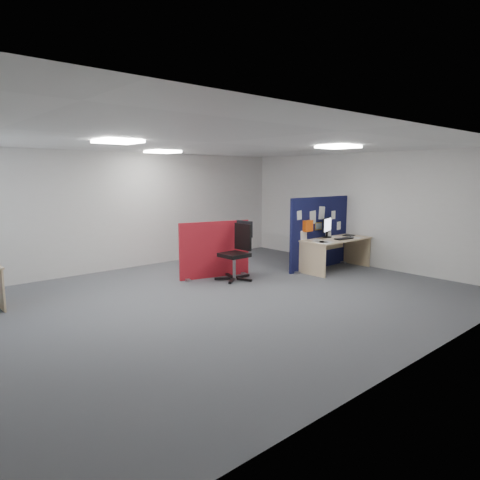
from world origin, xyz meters
TOP-DOWN VIEW (x-y plane):
  - floor at (0.00, 0.00)m, footprint 9.00×9.00m
  - ceiling at (0.00, 0.00)m, footprint 9.00×7.00m
  - wall_back at (0.00, 3.50)m, footprint 9.00×0.02m
  - wall_front at (0.00, -3.50)m, footprint 9.00×0.02m
  - wall_right at (4.50, 0.00)m, footprint 0.02×7.00m
  - ceiling_lights at (0.33, 0.67)m, footprint 4.10×4.10m
  - navy_divider at (3.46, 0.51)m, footprint 2.03×0.30m
  - main_desk at (3.58, 0.15)m, footprint 1.77×0.79m
  - monitor_main at (3.58, 0.37)m, footprint 0.51×0.22m
  - keyboard at (3.63, -0.06)m, footprint 0.47×0.23m
  - mouse at (3.94, -0.07)m, footprint 0.10×0.07m
  - paper_tray at (4.21, 0.20)m, footprint 0.32×0.27m
  - red_divider at (1.05, 1.39)m, footprint 1.56×0.44m
  - office_chair at (1.29, 0.90)m, footprint 0.77×0.80m
  - desk_papers at (3.26, 0.09)m, footprint 1.39×0.85m

SIDE VIEW (x-z plane):
  - floor at x=0.00m, z-range 0.00..0.00m
  - main_desk at x=3.58m, z-range 0.19..0.92m
  - red_divider at x=1.05m, z-range -0.01..1.19m
  - office_chair at x=1.29m, z-range 0.08..1.29m
  - desk_papers at x=3.26m, z-range 0.73..0.73m
  - paper_tray at x=4.21m, z-range 0.73..0.74m
  - keyboard at x=3.63m, z-range 0.73..0.75m
  - mouse at x=3.94m, z-range 0.73..0.76m
  - navy_divider at x=3.46m, z-range 0.00..1.67m
  - monitor_main at x=3.58m, z-range 0.76..1.22m
  - wall_back at x=0.00m, z-range 0.00..2.70m
  - wall_front at x=0.00m, z-range 0.00..2.70m
  - wall_right at x=4.50m, z-range 0.00..2.70m
  - ceiling_lights at x=0.33m, z-range 2.65..2.69m
  - ceiling at x=0.00m, z-range 2.69..2.71m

